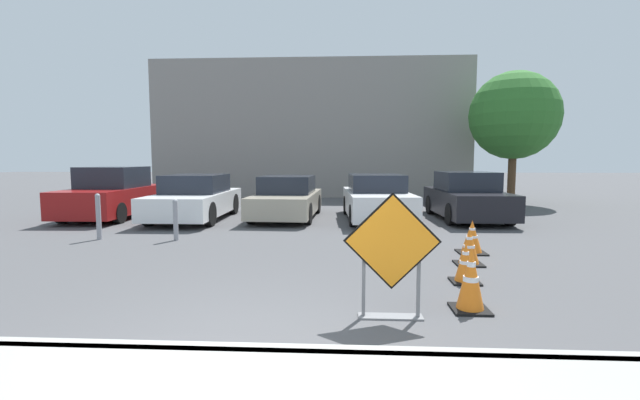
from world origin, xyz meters
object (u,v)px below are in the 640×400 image
road_closed_sign (392,251)px  parked_car_nearest (113,195)px  traffic_cone_second (465,263)px  traffic_cone_third (469,247)px  parked_car_fifth (466,198)px  parked_car_third (287,198)px  parked_car_fourth (376,199)px  bollard_nearest (176,219)px  parked_car_second (195,198)px  traffic_cone_fourth (472,237)px  traffic_cone_nearest (471,280)px  bollard_second (98,215)px

road_closed_sign → parked_car_nearest: 11.65m
traffic_cone_second → traffic_cone_third: 1.19m
parked_car_nearest → parked_car_fifth: (11.28, 0.15, -0.05)m
traffic_cone_second → parked_car_fifth: size_ratio=0.15×
parked_car_third → parked_car_fourth: 2.83m
traffic_cone_third → parked_car_nearest: bearing=149.2°
road_closed_sign → bollard_nearest: size_ratio=1.56×
parked_car_fourth → bollard_nearest: size_ratio=4.70×
parked_car_second → bollard_nearest: bearing=101.3°
traffic_cone_third → parked_car_fourth: 5.80m
traffic_cone_second → traffic_cone_fourth: 2.19m
traffic_cone_nearest → traffic_cone_fourth: size_ratio=1.20×
parked_car_fourth → parked_car_second: bearing=-1.0°
parked_car_fourth → bollard_nearest: bearing=33.8°
traffic_cone_third → traffic_cone_fourth: 1.00m
traffic_cone_nearest → bollard_nearest: 6.95m
bollard_nearest → road_closed_sign: bearing=-46.5°
traffic_cone_second → bollard_nearest: bollard_nearest is taller
parked_car_nearest → bollard_second: bearing=112.7°
parked_car_third → parked_car_fifth: bearing=-177.8°
traffic_cone_nearest → parked_car_third: bearing=112.1°
traffic_cone_fourth → bollard_second: (-8.27, 1.02, 0.25)m
traffic_cone_fourth → parked_car_fourth: bearing=108.1°
parked_car_fifth → traffic_cone_second: bearing=72.8°
bollard_second → traffic_cone_third: bearing=-13.9°
road_closed_sign → traffic_cone_second: road_closed_sign is taller
parked_car_fourth → parked_car_third: bearing=-8.6°
traffic_cone_second → parked_car_third: (-3.65, 7.05, 0.32)m
parked_car_fourth → bollard_nearest: 6.13m
parked_car_nearest → parked_car_second: parked_car_nearest is taller
traffic_cone_second → traffic_cone_fourth: bearing=71.2°
traffic_cone_nearest → traffic_cone_second: 1.27m
traffic_cone_second → parked_car_second: parked_car_second is taller
road_closed_sign → bollard_second: size_ratio=1.38×
bollard_nearest → traffic_cone_third: bearing=-17.9°
traffic_cone_third → parked_car_fifth: bearing=74.8°
bollard_nearest → traffic_cone_second: bearing=-28.4°
parked_car_third → parked_car_fourth: bearing=176.9°
traffic_cone_second → parked_car_nearest: parked_car_nearest is taller
road_closed_sign → parked_car_fourth: bearing=86.9°
traffic_cone_nearest → traffic_cone_second: (0.28, 1.23, -0.09)m
parked_car_fourth → bollard_second: bearing=25.5°
traffic_cone_third → traffic_cone_fourth: (0.33, 0.95, 0.01)m
parked_car_nearest → parked_car_fourth: parked_car_nearest is taller
parked_car_nearest → road_closed_sign: bearing=131.5°
bollard_second → parked_car_fifth: bearing=22.5°
road_closed_sign → parked_car_third: 8.94m
traffic_cone_second → traffic_cone_third: traffic_cone_third is taller
parked_car_fourth → bollard_nearest: (-4.89, -3.69, -0.15)m
road_closed_sign → parked_car_fifth: (3.28, 8.61, -0.13)m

